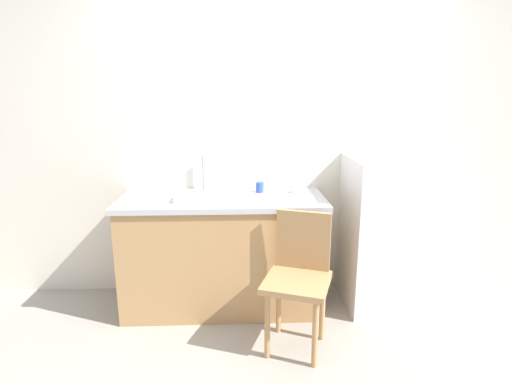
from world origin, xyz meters
TOP-DOWN VIEW (x-y plane):
  - ground_plane at (0.00, 0.00)m, footprint 8.00×8.00m
  - back_wall at (0.00, 1.00)m, footprint 4.80×0.10m
  - cabinet_base at (-0.39, 0.65)m, footprint 1.49×0.60m
  - countertop at (-0.39, 0.65)m, footprint 1.53×0.64m
  - faucet at (-0.55, 0.90)m, footprint 0.02×0.02m
  - refrigerator at (0.83, 0.64)m, footprint 0.53×0.61m
  - chair at (0.11, 0.11)m, footprint 0.51×0.51m
  - dish_tray at (-0.59, 0.56)m, footprint 0.28×0.20m
  - cup_white at (0.17, 0.77)m, footprint 0.08×0.08m
  - cup_blue at (-0.11, 0.80)m, footprint 0.06×0.06m

SIDE VIEW (x-z plane):
  - ground_plane at x=0.00m, z-range 0.00..0.00m
  - cabinet_base at x=-0.39m, z-range 0.00..0.84m
  - chair at x=0.11m, z-range 0.05..0.94m
  - refrigerator at x=0.83m, z-range 0.00..1.17m
  - countertop at x=-0.39m, z-range 0.84..0.88m
  - dish_tray at x=-0.59m, z-range 0.88..0.93m
  - cup_white at x=0.17m, z-range 0.88..0.95m
  - cup_blue at x=-0.11m, z-range 0.88..0.96m
  - faucet at x=-0.55m, z-range 0.88..1.16m
  - back_wall at x=0.00m, z-range 0.00..2.67m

